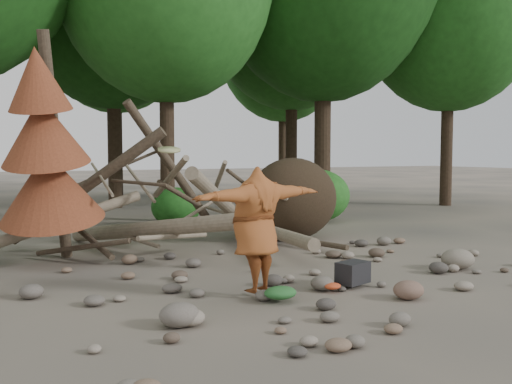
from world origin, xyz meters
name	(u,v)px	position (x,y,z in m)	size (l,w,h in m)	color
ground	(286,288)	(0.00, 0.00, 0.00)	(120.00, 120.00, 0.00)	#514C44
deadfall_pile	(273,201)	(2.02, 4.24, 0.95)	(8.55, 5.24, 3.30)	#332619
dead_conifer	(46,152)	(-3.12, 3.37, 2.11)	(2.06, 2.16, 4.35)	#4C3F30
bush_mid	(176,207)	(0.80, 7.80, 0.56)	(1.40, 1.40, 1.12)	#205F1B
bush_right	(317,196)	(5.00, 7.00, 0.80)	(2.00, 2.00, 1.60)	#297023
frisbee_thrower	(256,229)	(-0.66, -0.27, 1.00)	(2.71, 1.06, 2.12)	#974C22
backpack	(353,276)	(0.98, -0.39, 0.17)	(0.51, 0.34, 0.34)	black
cloth_green	(280,296)	(-0.49, -0.71, 0.09)	(0.47, 0.40, 0.18)	#27612A
cloth_orange	(333,289)	(0.49, -0.55, 0.05)	(0.27, 0.22, 0.10)	#C24421
boulder_front_left	(179,315)	(-2.13, -1.15, 0.15)	(0.50, 0.45, 0.30)	#6C635A
boulder_front_right	(409,290)	(1.25, -1.37, 0.14)	(0.45, 0.41, 0.27)	#7A5C4C
boulder_mid_right	(458,259)	(3.49, -0.12, 0.19)	(0.62, 0.56, 0.37)	gray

